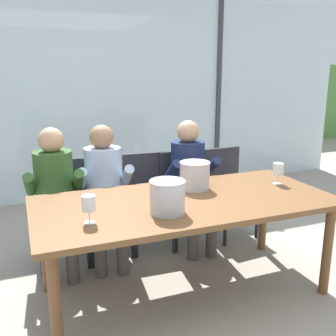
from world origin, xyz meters
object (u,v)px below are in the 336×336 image
object	(u,v)px
dining_table	(186,209)
chair_near_curtain	(61,204)
ice_bucket_primary	(195,175)
wine_glass_by_left_taster	(89,205)
chair_right_of_center	(183,190)
person_pale_blue_shirt	(105,185)
chair_near_window_right	(226,185)
chair_center	(147,193)
person_navy_polo	(190,176)
person_olive_shirt	(55,190)
ice_bucket_secondary	(167,196)
wine_glass_near_bucket	(278,169)
chair_left_of_center	(100,199)

from	to	relation	value
dining_table	chair_near_curtain	world-z (taller)	chair_near_curtain
ice_bucket_primary	wine_glass_by_left_taster	size ratio (longest dim) A/B	1.38
dining_table	chair_right_of_center	xyz separation A→B (m)	(0.38, 0.90, -0.16)
person_pale_blue_shirt	chair_near_window_right	bearing A→B (deg)	10.97
chair_center	person_navy_polo	xyz separation A→B (m)	(0.37, -0.17, 0.17)
person_olive_shirt	chair_right_of_center	bearing A→B (deg)	10.22
ice_bucket_secondary	wine_glass_by_left_taster	bearing A→B (deg)	178.62
chair_center	chair_right_of_center	size ratio (longest dim) A/B	1.00
chair_right_of_center	person_navy_polo	size ratio (longest dim) A/B	0.73
wine_glass_by_left_taster	wine_glass_near_bucket	bearing A→B (deg)	9.64
chair_center	person_pale_blue_shirt	xyz separation A→B (m)	(-0.44, -0.17, 0.17)
chair_right_of_center	chair_near_window_right	size ratio (longest dim) A/B	1.00
chair_near_window_right	chair_left_of_center	bearing A→B (deg)	173.83
chair_left_of_center	wine_glass_near_bucket	distance (m)	1.58
ice_bucket_primary	chair_right_of_center	bearing A→B (deg)	73.37
chair_left_of_center	wine_glass_near_bucket	size ratio (longest dim) A/B	5.01
person_pale_blue_shirt	ice_bucket_primary	distance (m)	0.83
person_olive_shirt	wine_glass_by_left_taster	world-z (taller)	person_olive_shirt
chair_left_of_center	ice_bucket_secondary	size ratio (longest dim) A/B	3.67
wine_glass_by_left_taster	ice_bucket_secondary	bearing A→B (deg)	-1.38
chair_near_window_right	ice_bucket_secondary	distance (m)	1.56
chair_right_of_center	ice_bucket_secondary	distance (m)	1.30
wine_glass_near_bucket	person_pale_blue_shirt	bearing A→B (deg)	151.66
dining_table	wine_glass_near_bucket	size ratio (longest dim) A/B	12.31
chair_near_curtain	person_navy_polo	distance (m)	1.20
chair_center	chair_near_window_right	size ratio (longest dim) A/B	1.00
chair_right_of_center	person_navy_polo	bearing A→B (deg)	-80.15
person_olive_shirt	ice_bucket_secondary	xyz separation A→B (m)	(0.62, -0.97, 0.17)
chair_center	chair_near_curtain	bearing A→B (deg)	-175.69
ice_bucket_secondary	chair_left_of_center	bearing A→B (deg)	100.94
person_olive_shirt	wine_glass_near_bucket	xyz separation A→B (m)	(1.69, -0.69, 0.18)
person_navy_polo	wine_glass_by_left_taster	world-z (taller)	person_navy_polo
chair_left_of_center	chair_center	size ratio (longest dim) A/B	1.00
chair_near_curtain	chair_left_of_center	distance (m)	0.35
chair_near_window_right	wine_glass_by_left_taster	xyz separation A→B (m)	(-1.57, -1.07, 0.35)
chair_center	ice_bucket_secondary	distance (m)	1.21
chair_left_of_center	ice_bucket_primary	bearing A→B (deg)	-57.21
dining_table	wine_glass_near_bucket	distance (m)	0.88
chair_near_curtain	chair_left_of_center	bearing A→B (deg)	5.17
person_navy_polo	wine_glass_near_bucket	bearing A→B (deg)	-52.15
chair_left_of_center	chair_center	bearing A→B (deg)	-6.02
person_olive_shirt	person_navy_polo	distance (m)	1.23
person_pale_blue_shirt	person_navy_polo	xyz separation A→B (m)	(0.81, -0.00, 0.00)
person_pale_blue_shirt	person_olive_shirt	bearing A→B (deg)	-174.25
ice_bucket_primary	chair_center	bearing A→B (deg)	101.63
person_pale_blue_shirt	ice_bucket_secondary	size ratio (longest dim) A/B	5.01
chair_right_of_center	ice_bucket_secondary	xyz separation A→B (m)	(-0.59, -1.10, 0.35)
person_pale_blue_shirt	person_navy_polo	world-z (taller)	same
dining_table	chair_near_curtain	distance (m)	1.22
chair_near_curtain	ice_bucket_primary	world-z (taller)	ice_bucket_primary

